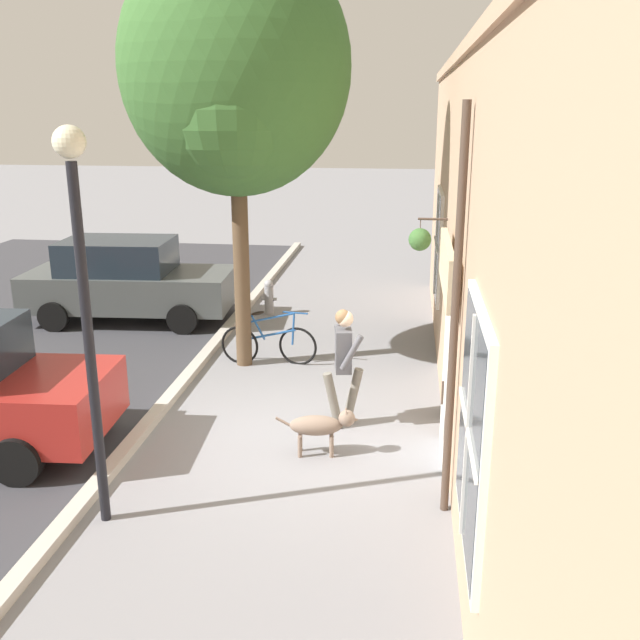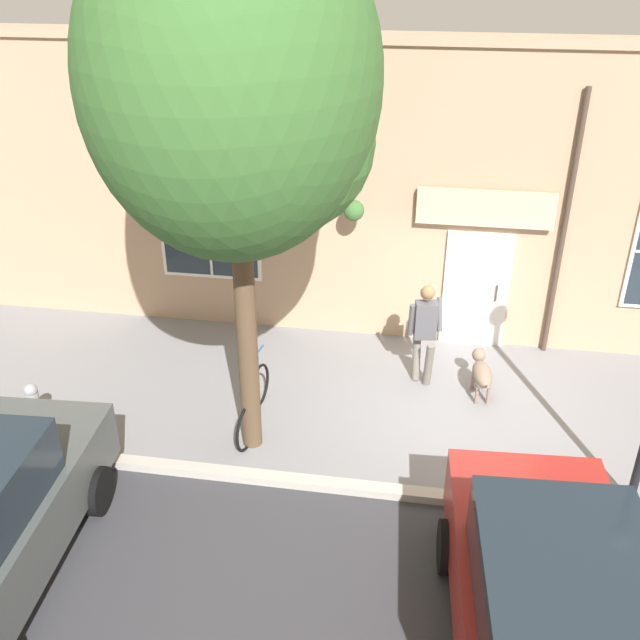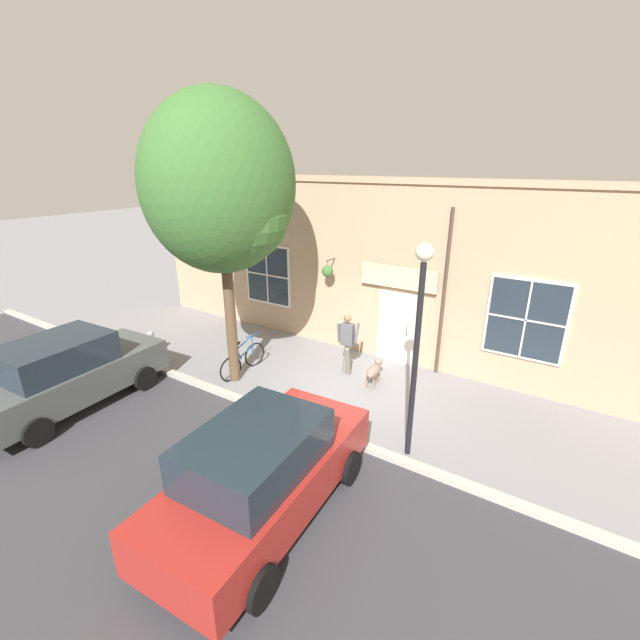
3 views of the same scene
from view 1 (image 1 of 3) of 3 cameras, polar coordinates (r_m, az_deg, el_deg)
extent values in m
plane|color=gray|center=(10.08, -2.79, -9.27)|extent=(90.00, 90.00, 0.00)
cube|color=#B2ADA3|center=(10.56, -13.66, -8.14)|extent=(0.20, 28.00, 0.12)
cube|color=tan|center=(9.16, 11.67, 4.23)|extent=(0.30, 18.00, 4.98)
cube|color=tan|center=(8.98, 12.69, 20.45)|extent=(0.42, 18.00, 0.16)
cube|color=white|center=(9.22, 10.25, -4.95)|extent=(0.10, 1.10, 2.10)
cube|color=#232D38|center=(9.24, 10.05, -5.23)|extent=(0.03, 0.90, 1.90)
cylinder|color=#47382D|center=(8.89, 9.78, -5.76)|extent=(0.03, 0.03, 0.30)
cube|color=beige|center=(8.78, 10.10, 4.21)|extent=(0.08, 2.20, 0.60)
cylinder|color=#47382D|center=(7.63, 10.71, -0.14)|extent=(0.09, 0.09, 4.48)
cylinder|color=#47382D|center=(10.79, 9.03, 7.98)|extent=(0.44, 0.04, 0.04)
cylinder|color=#47382D|center=(10.81, 8.02, 7.07)|extent=(0.01, 0.01, 0.34)
cone|color=#2D2823|center=(10.85, 7.98, 5.93)|extent=(0.32, 0.32, 0.18)
sphere|color=#3D6B33|center=(10.83, 7.99, 6.40)|extent=(0.34, 0.34, 0.34)
cube|color=white|center=(13.49, 9.50, 5.97)|extent=(0.08, 1.82, 2.02)
cube|color=#232D38|center=(13.49, 9.37, 5.97)|extent=(0.03, 1.70, 1.90)
cube|color=white|center=(13.49, 9.29, 5.98)|extent=(0.04, 0.04, 1.90)
cube|color=white|center=(13.49, 9.29, 5.98)|extent=(0.04, 1.70, 0.04)
cube|color=white|center=(5.86, 12.25, -8.55)|extent=(0.08, 1.82, 2.02)
cube|color=#232D38|center=(5.86, 11.95, -8.54)|extent=(0.03, 1.70, 1.90)
cube|color=white|center=(5.85, 11.76, -8.53)|extent=(0.04, 0.04, 1.90)
cube|color=white|center=(5.85, 11.76, -8.53)|extent=(0.04, 1.70, 0.04)
cylinder|color=#6B665B|center=(10.31, 2.63, -6.09)|extent=(0.32, 0.17, 0.85)
cylinder|color=#6B665B|center=(10.15, 1.05, -6.46)|extent=(0.32, 0.17, 0.85)
cube|color=#4C4C51|center=(9.97, 1.88, -2.44)|extent=(0.27, 0.37, 0.61)
sphere|color=beige|center=(9.83, 2.03, 0.10)|extent=(0.23, 0.23, 0.23)
sphere|color=brown|center=(9.82, 1.85, 0.22)|extent=(0.22, 0.22, 0.22)
cylinder|color=#4C4C51|center=(10.18, 1.58, -1.88)|extent=(0.17, 0.11, 0.57)
cylinder|color=#4C4C51|center=(9.75, 2.56, -2.63)|extent=(0.34, 0.13, 0.52)
ellipsoid|color=#7F6B5B|center=(9.41, -0.34, -8.43)|extent=(0.72, 0.37, 0.26)
cylinder|color=#7F6B5B|center=(9.61, 0.92, -9.64)|extent=(0.06, 0.06, 0.30)
cylinder|color=#7F6B5B|center=(9.45, 0.93, -10.11)|extent=(0.06, 0.06, 0.30)
cylinder|color=#7F6B5B|center=(9.61, -1.59, -9.63)|extent=(0.06, 0.06, 0.30)
cylinder|color=#7F6B5B|center=(9.46, -1.63, -10.10)|extent=(0.06, 0.06, 0.30)
sphere|color=#7F6B5B|center=(9.37, 2.16, -7.86)|extent=(0.22, 0.22, 0.22)
cone|color=#7F6B5B|center=(9.39, 2.84, -7.97)|extent=(0.11, 0.10, 0.09)
cone|color=#7F6B5B|center=(9.38, 2.10, -7.17)|extent=(0.06, 0.06, 0.07)
cone|color=#7F6B5B|center=(9.29, 2.11, -7.42)|extent=(0.06, 0.06, 0.07)
cylinder|color=#7F6B5B|center=(9.41, -2.96, -8.13)|extent=(0.21, 0.06, 0.14)
cylinder|color=brown|center=(12.31, -6.31, 4.65)|extent=(0.27, 0.27, 3.72)
ellipsoid|color=#38662D|center=(12.06, -6.82, 19.48)|extent=(3.71, 3.34, 4.08)
sphere|color=#38662D|center=(11.56, -6.86, 16.38)|extent=(2.25, 2.25, 2.25)
torus|color=black|center=(12.65, -1.78, -2.12)|extent=(0.70, 0.15, 0.70)
torus|color=black|center=(12.78, -6.43, -2.02)|extent=(0.70, 0.15, 0.70)
cylinder|color=#1E4C8C|center=(12.64, -4.14, -1.21)|extent=(0.97, 0.10, 0.25)
cylinder|color=#1E4C8C|center=(12.63, -4.97, -0.59)|extent=(0.26, 0.05, 0.46)
cylinder|color=#1E4C8C|center=(12.54, -3.94, 0.17)|extent=(0.82, 0.09, 0.21)
cylinder|color=#1E4C8C|center=(12.56, -2.15, -0.73)|extent=(0.07, 0.04, 0.58)
cylinder|color=#1E4C8C|center=(12.47, -2.00, 0.58)|extent=(0.46, 0.10, 0.03)
ellipsoid|color=black|center=(12.55, -5.00, 0.54)|extent=(0.25, 0.11, 0.11)
cube|color=#474C4C|center=(15.69, -14.95, 2.42)|extent=(4.39, 2.00, 0.76)
cube|color=#1E2833|center=(15.61, -15.90, 4.98)|extent=(2.32, 1.67, 0.68)
cylinder|color=black|center=(16.24, -9.42, 1.85)|extent=(0.63, 0.22, 0.62)
cylinder|color=black|center=(14.60, -10.95, 0.08)|extent=(0.63, 0.22, 0.62)
cylinder|color=black|center=(17.04, -18.19, 1.94)|extent=(0.63, 0.22, 0.62)
cylinder|color=black|center=(15.48, -20.54, 0.26)|extent=(0.63, 0.22, 0.62)
cylinder|color=black|center=(10.92, -19.06, -6.32)|extent=(0.63, 0.22, 0.62)
cylinder|color=black|center=(9.48, -23.12, -10.37)|extent=(0.63, 0.22, 0.62)
cylinder|color=black|center=(7.77, -17.92, -2.56)|extent=(0.11, 0.11, 3.91)
sphere|color=beige|center=(7.38, -19.43, 13.30)|extent=(0.32, 0.32, 0.32)
cylinder|color=#99999E|center=(15.76, -4.10, 1.58)|extent=(0.20, 0.20, 0.62)
sphere|color=#99999E|center=(15.67, -4.13, 2.85)|extent=(0.20, 0.20, 0.20)
cylinder|color=#99999E|center=(15.78, -4.53, 1.70)|extent=(0.10, 0.07, 0.07)
cylinder|color=#99999E|center=(15.73, -3.67, 1.68)|extent=(0.10, 0.07, 0.07)
camera|label=2|loc=(14.44, -44.37, 20.38)|focal=40.00mm
camera|label=3|loc=(11.10, -62.83, 13.79)|focal=24.00mm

